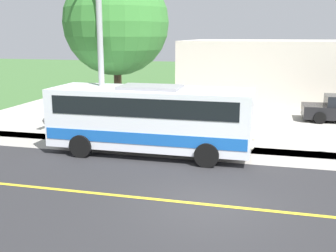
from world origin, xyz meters
TOP-DOWN VIEW (x-y plane):
  - ground_plane at (0.00, 0.00)m, footprint 120.00×120.00m
  - road_surface at (0.00, 0.00)m, footprint 8.00×100.00m
  - sidewalk at (-5.20, 0.00)m, footprint 2.40×100.00m
  - parking_lot_surface at (-12.40, 3.00)m, footprint 14.00×36.00m
  - road_centre_line at (0.00, 0.00)m, footprint 0.16×100.00m
  - shuttle_bus_front at (-4.57, -3.04)m, footprint 2.80×8.08m
  - street_light_pole at (-4.88, -5.28)m, footprint 1.97×0.24m
  - tree_curbside at (-7.40, -5.50)m, footprint 4.83×4.83m
  - commercial_building at (-21.40, 5.89)m, footprint 10.00×21.41m

SIDE VIEW (x-z plane):
  - ground_plane at x=0.00m, z-range 0.00..0.00m
  - sidewalk at x=-5.20m, z-range 0.00..0.01m
  - parking_lot_surface at x=-12.40m, z-range 0.00..0.01m
  - road_surface at x=0.00m, z-range 0.00..0.01m
  - road_centre_line at x=0.00m, z-range 0.01..0.01m
  - shuttle_bus_front at x=-4.57m, z-range 0.14..2.88m
  - commercial_building at x=-21.40m, z-range 0.00..4.27m
  - street_light_pole at x=-4.88m, z-range 0.41..8.80m
  - tree_curbside at x=-7.40m, z-range 1.39..9.03m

